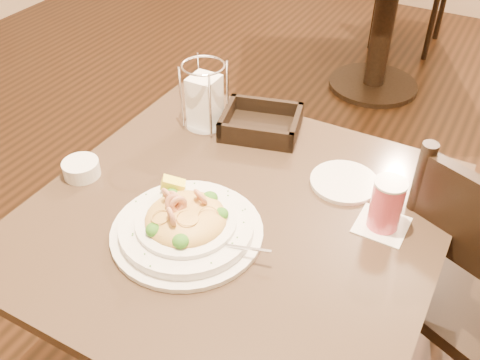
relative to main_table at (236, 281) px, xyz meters
The scene contains 8 objects.
main_table is the anchor object (origin of this frame).
background_table 2.11m from the main_table, 96.26° to the left, with size 1.20×1.20×0.75m.
pasta_bowl 0.30m from the main_table, 117.95° to the right, with size 0.37×0.33×0.11m.
drink_glass 0.44m from the main_table, 20.99° to the left, with size 0.11×0.11×0.12m.
bread_basket 0.43m from the main_table, 107.41° to the left, with size 0.24×0.22×0.06m.
napkin_caddy 0.49m from the main_table, 132.08° to the left, with size 0.12×0.12×0.19m.
side_plate 0.37m from the main_table, 50.14° to the left, with size 0.17×0.17×0.01m, color white.
butter_ramekin 0.48m from the main_table, behind, with size 0.09×0.09×0.04m, color white.
Camera 1 is at (0.44, -0.79, 1.57)m, focal length 40.00 mm.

